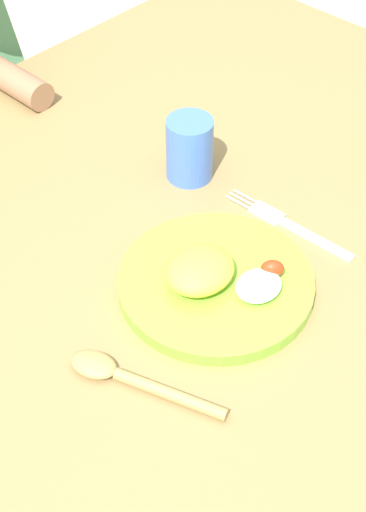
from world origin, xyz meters
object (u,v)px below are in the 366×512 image
plate (215,281)px  fork (289,225)px  drinking_cup (190,149)px  spoon (127,377)px

plate → fork: (0.16, 0.00, -0.01)m
plate → drinking_cup: size_ratio=2.60×
spoon → fork: bearing=-104.3°
plate → spoon: (-0.18, -0.02, -0.01)m
spoon → drinking_cup: size_ratio=2.00×
plate → fork: size_ratio=1.21×
fork → drinking_cup: size_ratio=2.16×
spoon → drinking_cup: 0.40m
fork → drinking_cup: (-0.01, 0.18, 0.05)m
drinking_cup → plate: bearing=-129.3°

